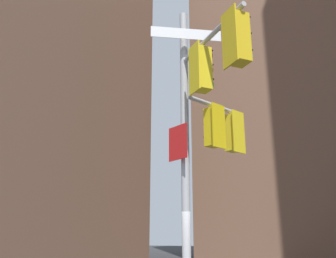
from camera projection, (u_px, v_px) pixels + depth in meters
name	position (u px, v px, depth m)	size (l,w,h in m)	color
building_mid_block	(267.00, 14.00, 38.30)	(12.95, 12.95, 48.96)	brown
signal_pole_assembly	(208.00, 117.00, 8.35)	(2.48, 3.81, 7.48)	#B2B2B5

